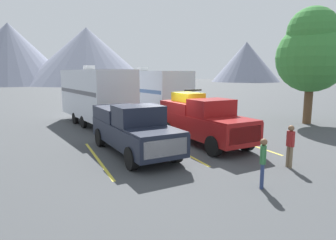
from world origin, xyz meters
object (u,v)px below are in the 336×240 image
(pickup_truck_a, at_px, (132,128))
(camper_trailer_b, at_px, (150,92))
(pickup_truck_b, at_px, (202,119))
(person_a, at_px, (290,143))
(camper_trailer_a, at_px, (96,93))
(person_b, at_px, (263,160))

(pickup_truck_a, relative_size, camper_trailer_b, 0.67)
(pickup_truck_b, relative_size, person_a, 3.61)
(pickup_truck_a, height_order, camper_trailer_a, camper_trailer_a)
(camper_trailer_a, height_order, person_b, camper_trailer_a)
(pickup_truck_b, xyz_separation_m, camper_trailer_b, (0.57, 8.56, 0.81))
(pickup_truck_a, xyz_separation_m, camper_trailer_b, (4.17, 8.75, 0.93))
(pickup_truck_b, xyz_separation_m, person_a, (1.02, -4.50, -0.30))
(person_b, bearing_deg, pickup_truck_b, 77.41)
(pickup_truck_a, height_order, person_b, pickup_truck_a)
(camper_trailer_b, bearing_deg, person_a, -88.04)
(pickup_truck_a, distance_m, person_b, 5.91)
(pickup_truck_b, distance_m, camper_trailer_b, 8.61)
(pickup_truck_a, distance_m, camper_trailer_a, 7.93)
(pickup_truck_b, relative_size, camper_trailer_b, 0.64)
(pickup_truck_b, bearing_deg, camper_trailer_a, 115.29)
(pickup_truck_b, height_order, person_b, pickup_truck_b)
(pickup_truck_a, relative_size, person_b, 3.88)
(camper_trailer_a, height_order, person_a, camper_trailer_a)
(camper_trailer_a, distance_m, person_b, 13.55)
(pickup_truck_b, height_order, person_a, pickup_truck_b)
(pickup_truck_b, height_order, camper_trailer_b, camper_trailer_b)
(camper_trailer_a, height_order, camper_trailer_b, camper_trailer_a)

